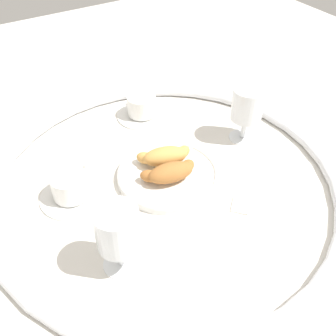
{
  "coord_description": "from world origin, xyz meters",
  "views": [
    {
      "loc": [
        -0.32,
        -0.53,
        0.6
      ],
      "look_at": [
        0.02,
        0.01,
        0.03
      ],
      "focal_mm": 41.53,
      "sensor_mm": 36.0,
      "label": 1
    }
  ],
  "objects_px": {
    "croissant_small": "(165,156)",
    "juice_glass_right": "(118,232)",
    "pastry_plate": "(168,174)",
    "sugar_packet": "(241,204)",
    "coffee_cup_far": "(71,188)",
    "croissant_large": "(170,172)",
    "coffee_cup_near": "(142,108)",
    "juice_glass_left": "(247,106)"
  },
  "relations": [
    {
      "from": "pastry_plate",
      "to": "juice_glass_left",
      "type": "height_order",
      "value": "juice_glass_left"
    },
    {
      "from": "croissant_small",
      "to": "coffee_cup_far",
      "type": "xyz_separation_m",
      "value": [
        -0.21,
        0.03,
        -0.01
      ]
    },
    {
      "from": "juice_glass_left",
      "to": "coffee_cup_far",
      "type": "bearing_deg",
      "value": 176.19
    },
    {
      "from": "croissant_large",
      "to": "coffee_cup_near",
      "type": "distance_m",
      "value": 0.28
    },
    {
      "from": "pastry_plate",
      "to": "coffee_cup_far",
      "type": "relative_size",
      "value": 1.67
    },
    {
      "from": "coffee_cup_far",
      "to": "juice_glass_right",
      "type": "relative_size",
      "value": 0.97
    },
    {
      "from": "pastry_plate",
      "to": "sugar_packet",
      "type": "bearing_deg",
      "value": -60.21
    },
    {
      "from": "croissant_large",
      "to": "juice_glass_left",
      "type": "bearing_deg",
      "value": 11.54
    },
    {
      "from": "pastry_plate",
      "to": "sugar_packet",
      "type": "relative_size",
      "value": 4.54
    },
    {
      "from": "sugar_packet",
      "to": "juice_glass_left",
      "type": "bearing_deg",
      "value": 6.91
    },
    {
      "from": "croissant_small",
      "to": "juice_glass_right",
      "type": "bearing_deg",
      "value": -138.23
    },
    {
      "from": "pastry_plate",
      "to": "croissant_small",
      "type": "relative_size",
      "value": 1.74
    },
    {
      "from": "croissant_large",
      "to": "juice_glass_right",
      "type": "relative_size",
      "value": 0.96
    },
    {
      "from": "pastry_plate",
      "to": "sugar_packet",
      "type": "height_order",
      "value": "pastry_plate"
    },
    {
      "from": "juice_glass_right",
      "to": "coffee_cup_far",
      "type": "bearing_deg",
      "value": 93.97
    },
    {
      "from": "coffee_cup_near",
      "to": "juice_glass_left",
      "type": "xyz_separation_m",
      "value": [
        0.17,
        -0.22,
        0.07
      ]
    },
    {
      "from": "croissant_small",
      "to": "coffee_cup_near",
      "type": "height_order",
      "value": "croissant_small"
    },
    {
      "from": "croissant_large",
      "to": "coffee_cup_near",
      "type": "height_order",
      "value": "croissant_large"
    },
    {
      "from": "coffee_cup_far",
      "to": "croissant_small",
      "type": "bearing_deg",
      "value": -7.44
    },
    {
      "from": "coffee_cup_far",
      "to": "sugar_packet",
      "type": "distance_m",
      "value": 0.36
    },
    {
      "from": "croissant_large",
      "to": "pastry_plate",
      "type": "bearing_deg",
      "value": 69.57
    },
    {
      "from": "croissant_small",
      "to": "sugar_packet",
      "type": "height_order",
      "value": "croissant_small"
    },
    {
      "from": "pastry_plate",
      "to": "sugar_packet",
      "type": "xyz_separation_m",
      "value": [
        0.09,
        -0.15,
        -0.01
      ]
    },
    {
      "from": "pastry_plate",
      "to": "coffee_cup_near",
      "type": "bearing_deg",
      "value": 74.4
    },
    {
      "from": "pastry_plate",
      "to": "croissant_small",
      "type": "distance_m",
      "value": 0.04
    },
    {
      "from": "croissant_large",
      "to": "coffee_cup_far",
      "type": "bearing_deg",
      "value": 157.84
    },
    {
      "from": "croissant_small",
      "to": "sugar_packet",
      "type": "relative_size",
      "value": 2.61
    },
    {
      "from": "sugar_packet",
      "to": "pastry_plate",
      "type": "bearing_deg",
      "value": 77.34
    },
    {
      "from": "juice_glass_left",
      "to": "sugar_packet",
      "type": "distance_m",
      "value": 0.25
    },
    {
      "from": "coffee_cup_near",
      "to": "coffee_cup_far",
      "type": "xyz_separation_m",
      "value": [
        -0.27,
        -0.19,
        0.0
      ]
    },
    {
      "from": "pastry_plate",
      "to": "croissant_small",
      "type": "height_order",
      "value": "croissant_small"
    },
    {
      "from": "juice_glass_left",
      "to": "coffee_cup_near",
      "type": "bearing_deg",
      "value": 127.67
    },
    {
      "from": "pastry_plate",
      "to": "juice_glass_right",
      "type": "relative_size",
      "value": 1.62
    },
    {
      "from": "coffee_cup_far",
      "to": "juice_glass_right",
      "type": "height_order",
      "value": "juice_glass_right"
    },
    {
      "from": "sugar_packet",
      "to": "croissant_large",
      "type": "bearing_deg",
      "value": 84.14
    },
    {
      "from": "pastry_plate",
      "to": "juice_glass_right",
      "type": "height_order",
      "value": "juice_glass_right"
    },
    {
      "from": "coffee_cup_far",
      "to": "juice_glass_right",
      "type": "xyz_separation_m",
      "value": [
        0.01,
        -0.21,
        0.07
      ]
    },
    {
      "from": "coffee_cup_near",
      "to": "coffee_cup_far",
      "type": "relative_size",
      "value": 1.0
    },
    {
      "from": "coffee_cup_near",
      "to": "coffee_cup_far",
      "type": "distance_m",
      "value": 0.33
    },
    {
      "from": "pastry_plate",
      "to": "juice_glass_right",
      "type": "xyz_separation_m",
      "value": [
        -0.19,
        -0.15,
        0.08
      ]
    },
    {
      "from": "croissant_small",
      "to": "juice_glass_right",
      "type": "height_order",
      "value": "juice_glass_right"
    },
    {
      "from": "croissant_large",
      "to": "coffee_cup_near",
      "type": "xyz_separation_m",
      "value": [
        0.08,
        0.27,
        -0.01
      ]
    }
  ]
}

